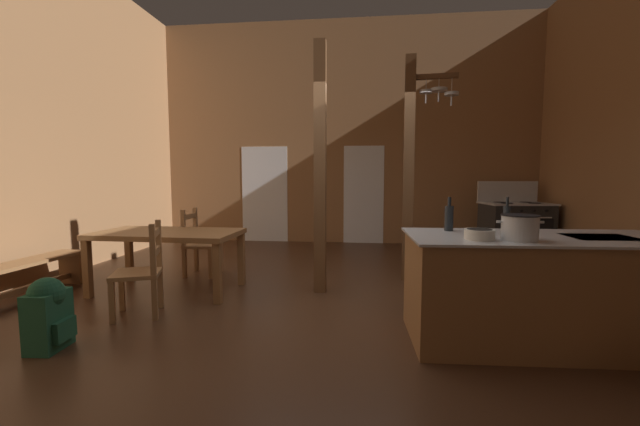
# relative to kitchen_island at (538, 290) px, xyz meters

# --- Properties ---
(ground_plane) EXTENTS (8.57, 9.28, 0.10)m
(ground_plane) POSITION_rel_kitchen_island_xyz_m (-1.86, 0.66, -0.50)
(ground_plane) COLOR #422819
(wall_back) EXTENTS (8.57, 0.14, 4.64)m
(wall_back) POSITION_rel_kitchen_island_xyz_m (-1.86, 4.97, 1.86)
(wall_back) COLOR #93663F
(wall_back) RESTS_ON ground_plane
(glazed_door_back_left) EXTENTS (1.00, 0.01, 2.05)m
(glazed_door_back_left) POSITION_rel_kitchen_island_xyz_m (-3.61, 4.89, 0.57)
(glazed_door_back_left) COLOR white
(glazed_door_back_left) RESTS_ON ground_plane
(glazed_panel_back_right) EXTENTS (0.84, 0.01, 2.05)m
(glazed_panel_back_right) POSITION_rel_kitchen_island_xyz_m (-1.47, 4.89, 0.57)
(glazed_panel_back_right) COLOR white
(glazed_panel_back_right) RESTS_ON ground_plane
(kitchen_island) EXTENTS (2.20, 1.04, 0.91)m
(kitchen_island) POSITION_rel_kitchen_island_xyz_m (0.00, 0.00, 0.00)
(kitchen_island) COLOR olive
(kitchen_island) RESTS_ON ground_plane
(stove_range) EXTENTS (1.23, 0.93, 1.32)m
(stove_range) POSITION_rel_kitchen_island_xyz_m (1.31, 4.09, 0.03)
(stove_range) COLOR #262626
(stove_range) RESTS_ON ground_plane
(support_post_with_pot_rack) EXTENTS (0.69, 0.24, 2.99)m
(support_post_with_pot_rack) POSITION_rel_kitchen_island_xyz_m (-0.84, 1.96, 1.17)
(support_post_with_pot_rack) COLOR brown
(support_post_with_pot_rack) RESTS_ON ground_plane
(support_post_center) EXTENTS (0.14, 0.14, 2.99)m
(support_post_center) POSITION_rel_kitchen_island_xyz_m (-1.99, 1.28, 1.04)
(support_post_center) COLOR brown
(support_post_center) RESTS_ON ground_plane
(dining_table) EXTENTS (1.72, 0.94, 0.74)m
(dining_table) POSITION_rel_kitchen_island_xyz_m (-3.84, 1.09, 0.20)
(dining_table) COLOR olive
(dining_table) RESTS_ON ground_plane
(ladderback_chair_near_window) EXTENTS (0.57, 0.57, 0.95)m
(ladderback_chair_near_window) POSITION_rel_kitchen_island_xyz_m (-3.68, 0.26, -0.00)
(ladderback_chair_near_window) COLOR #9E7044
(ladderback_chair_near_window) RESTS_ON ground_plane
(ladderback_chair_by_post) EXTENTS (0.44, 0.44, 0.95)m
(ladderback_chair_by_post) POSITION_rel_kitchen_island_xyz_m (-3.80, 1.90, -0.00)
(ladderback_chair_by_post) COLOR #9E7044
(ladderback_chair_by_post) RESTS_ON ground_plane
(bench_along_left_wall) EXTENTS (0.42, 1.43, 0.44)m
(bench_along_left_wall) POSITION_rel_kitchen_island_xyz_m (-5.32, 0.61, -0.15)
(bench_along_left_wall) COLOR olive
(bench_along_left_wall) RESTS_ON ground_plane
(backpack) EXTENTS (0.32, 0.33, 0.60)m
(backpack) POSITION_rel_kitchen_island_xyz_m (-4.00, -0.59, -0.14)
(backpack) COLOR #1E5138
(backpack) RESTS_ON ground_plane
(stockpot_on_counter) EXTENTS (0.35, 0.28, 0.20)m
(stockpot_on_counter) POSITION_rel_kitchen_island_xyz_m (-0.26, -0.24, 0.56)
(stockpot_on_counter) COLOR silver
(stockpot_on_counter) RESTS_ON kitchen_island
(mixing_bowl_on_counter) EXTENTS (0.23, 0.23, 0.08)m
(mixing_bowl_on_counter) POSITION_rel_kitchen_island_xyz_m (-0.56, -0.23, 0.50)
(mixing_bowl_on_counter) COLOR silver
(mixing_bowl_on_counter) RESTS_ON kitchen_island
(bottle_tall_on_counter) EXTENTS (0.06, 0.06, 0.31)m
(bottle_tall_on_counter) POSITION_rel_kitchen_island_xyz_m (-0.19, 0.24, 0.58)
(bottle_tall_on_counter) COLOR #1E2328
(bottle_tall_on_counter) RESTS_ON kitchen_island
(bottle_short_on_counter) EXTENTS (0.08, 0.08, 0.31)m
(bottle_short_on_counter) POSITION_rel_kitchen_island_xyz_m (-0.69, 0.25, 0.58)
(bottle_short_on_counter) COLOR #1E2328
(bottle_short_on_counter) RESTS_ON kitchen_island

